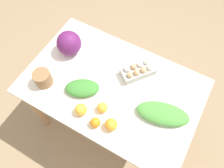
# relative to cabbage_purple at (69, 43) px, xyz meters

# --- Properties ---
(ground_plane) EXTENTS (8.00, 8.00, 0.00)m
(ground_plane) POSITION_rel_cabbage_purple_xyz_m (0.44, -0.11, -0.87)
(ground_plane) COLOR #937A5B
(dining_table) EXTENTS (1.27, 0.81, 0.77)m
(dining_table) POSITION_rel_cabbage_purple_xyz_m (0.44, -0.11, -0.21)
(dining_table) COLOR silver
(dining_table) RESTS_ON ground_plane
(cabbage_purple) EXTENTS (0.19, 0.19, 0.19)m
(cabbage_purple) POSITION_rel_cabbage_purple_xyz_m (0.00, 0.00, 0.00)
(cabbage_purple) COLOR #601E5B
(cabbage_purple) RESTS_ON dining_table
(egg_carton) EXTENTS (0.25, 0.27, 0.09)m
(egg_carton) POSITION_rel_cabbage_purple_xyz_m (0.55, 0.07, -0.05)
(egg_carton) COLOR #A8A8A3
(egg_carton) RESTS_ON dining_table
(paper_bag) EXTENTS (0.12, 0.12, 0.12)m
(paper_bag) POSITION_rel_cabbage_purple_xyz_m (-0.00, -0.33, -0.04)
(paper_bag) COLOR olive
(paper_bag) RESTS_ON dining_table
(greens_bunch_beet_tops) EXTENTS (0.38, 0.25, 0.07)m
(greens_bunch_beet_tops) POSITION_rel_cabbage_purple_xyz_m (0.84, -0.15, -0.06)
(greens_bunch_beet_tops) COLOR #4C933D
(greens_bunch_beet_tops) RESTS_ON dining_table
(greens_bunch_scallion) EXTENTS (0.28, 0.24, 0.07)m
(greens_bunch_scallion) POSITION_rel_cabbage_purple_xyz_m (0.27, -0.25, -0.06)
(greens_bunch_scallion) COLOR #3D8433
(greens_bunch_scallion) RESTS_ON dining_table
(orange_0) EXTENTS (0.07, 0.07, 0.07)m
(orange_0) POSITION_rel_cabbage_purple_xyz_m (0.48, -0.42, -0.06)
(orange_0) COLOR orange
(orange_0) RESTS_ON dining_table
(orange_1) EXTENTS (0.07, 0.07, 0.07)m
(orange_1) POSITION_rel_cabbage_purple_xyz_m (0.47, -0.31, -0.06)
(orange_1) COLOR #F9A833
(orange_1) RESTS_ON dining_table
(orange_2) EXTENTS (0.08, 0.08, 0.08)m
(orange_2) POSITION_rel_cabbage_purple_xyz_m (0.36, -0.39, -0.05)
(orange_2) COLOR #F9A833
(orange_2) RESTS_ON dining_table
(orange_3) EXTENTS (0.08, 0.08, 0.08)m
(orange_3) POSITION_rel_cabbage_purple_xyz_m (0.58, -0.38, -0.05)
(orange_3) COLOR orange
(orange_3) RESTS_ON dining_table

